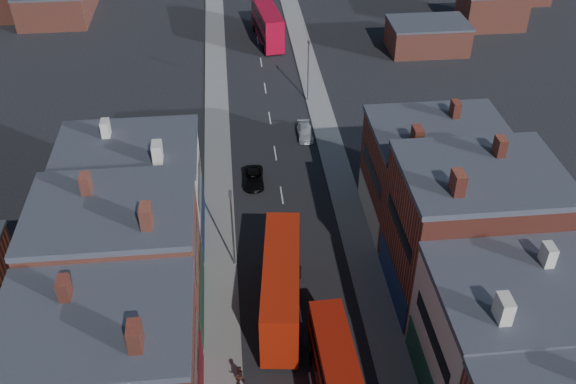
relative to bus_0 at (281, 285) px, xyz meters
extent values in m
cube|color=gray|center=(-5.00, 26.00, -2.88)|extent=(3.00, 200.00, 0.12)
cube|color=gray|center=(8.00, 26.00, -2.88)|extent=(3.00, 200.00, 0.12)
cylinder|color=slate|center=(-3.70, 6.00, 1.06)|extent=(0.16, 0.16, 8.00)
cube|color=slate|center=(-3.70, 6.00, 5.06)|extent=(0.25, 0.70, 0.25)
cylinder|color=slate|center=(6.70, 36.00, 1.06)|extent=(0.16, 0.16, 8.00)
cube|color=slate|center=(6.70, 36.00, 5.06)|extent=(0.25, 0.70, 0.25)
cube|color=red|center=(0.00, 0.00, -0.01)|extent=(4.34, 12.87, 5.05)
cube|color=black|center=(0.00, 0.00, -0.99)|extent=(4.28, 11.88, 1.03)
cube|color=black|center=(0.00, 0.00, 1.19)|extent=(4.28, 11.88, 1.03)
cylinder|color=black|center=(-1.90, -3.84, -2.37)|extent=(0.48, 1.18, 1.15)
cylinder|color=black|center=(0.95, -4.18, -2.37)|extent=(0.48, 1.18, 1.15)
cylinder|color=black|center=(-0.95, 4.18, -2.37)|extent=(0.48, 1.18, 1.15)
cylinder|color=black|center=(1.90, 3.84, -2.37)|extent=(0.48, 1.18, 1.15)
cube|color=#A41809|center=(3.13, -9.08, -0.41)|extent=(2.81, 10.98, 4.37)
cube|color=black|center=(3.13, -9.08, 0.63)|extent=(2.84, 10.11, 0.89)
cylinder|color=black|center=(1.79, -5.63, -2.44)|extent=(0.33, 1.00, 0.99)
cylinder|color=black|center=(4.27, -5.56, -2.44)|extent=(0.33, 1.00, 0.99)
cube|color=#A2071F|center=(3.00, 55.56, -0.11)|extent=(4.17, 12.45, 4.89)
cube|color=black|center=(3.00, 55.56, -1.05)|extent=(4.11, 11.49, 1.00)
cube|color=black|center=(3.00, 55.56, 1.06)|extent=(4.11, 11.49, 1.00)
cylinder|color=black|center=(2.07, 51.51, -2.39)|extent=(0.46, 1.14, 1.11)
cylinder|color=black|center=(4.83, 51.84, -2.39)|extent=(0.46, 1.14, 1.11)
cylinder|color=black|center=(1.17, 59.28, -2.39)|extent=(0.46, 1.14, 1.11)
cylinder|color=black|center=(3.93, 59.60, -2.39)|extent=(0.46, 1.14, 1.11)
imported|color=black|center=(-1.26, 18.48, -2.32)|extent=(2.20, 4.55, 1.25)
imported|color=silver|center=(5.30, 27.28, -2.34)|extent=(1.75, 4.18, 1.21)
imported|color=#3A1E17|center=(-3.80, -6.96, -1.95)|extent=(0.94, 0.67, 1.73)
camera|label=1|loc=(-3.18, -36.95, 36.88)|focal=40.00mm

